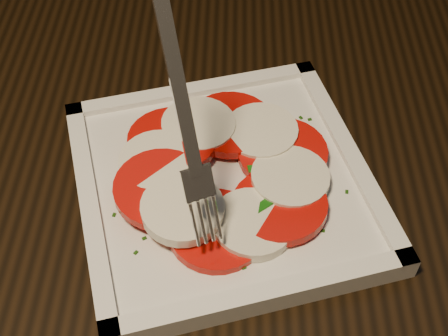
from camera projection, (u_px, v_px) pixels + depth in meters
name	position (u px, v px, depth m)	size (l,w,h in m)	color
table	(293.00, 219.00, 0.64)	(1.24, 0.87, 0.75)	black
plate	(224.00, 185.00, 0.53)	(0.24, 0.24, 0.01)	white
caprese_salad	(224.00, 171.00, 0.52)	(0.20, 0.20, 0.03)	#C80704
fork	(179.00, 104.00, 0.42)	(0.04, 0.09, 0.18)	white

